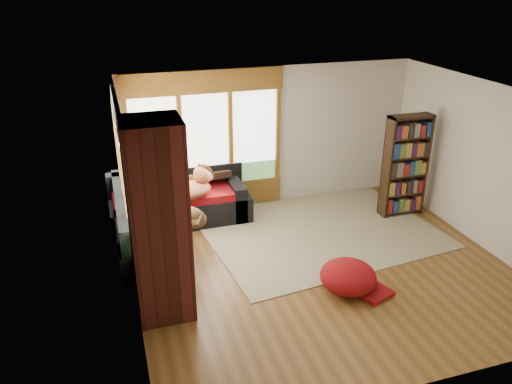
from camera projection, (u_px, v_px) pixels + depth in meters
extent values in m
plane|color=brown|center=(321.00, 267.00, 7.58)|extent=(5.50, 5.50, 0.00)
plane|color=white|center=(332.00, 97.00, 6.53)|extent=(5.50, 5.50, 0.00)
cube|color=silver|center=(270.00, 137.00, 9.24)|extent=(5.50, 0.04, 2.60)
cube|color=silver|center=(434.00, 285.00, 4.87)|extent=(5.50, 0.04, 2.60)
cube|color=silver|center=(127.00, 214.00, 6.30)|extent=(0.04, 5.00, 2.60)
cube|color=silver|center=(487.00, 168.00, 7.80)|extent=(0.04, 5.00, 2.60)
cube|color=olive|center=(206.00, 141.00, 8.86)|extent=(2.82, 0.10, 1.90)
cube|color=white|center=(206.00, 141.00, 8.86)|extent=(2.54, 0.09, 1.62)
cube|color=olive|center=(123.00, 176.00, 7.34)|extent=(0.10, 2.62, 1.90)
cube|color=white|center=(123.00, 176.00, 7.34)|extent=(0.09, 2.36, 1.62)
cube|color=#6B8857|center=(119.00, 134.00, 7.91)|extent=(0.03, 0.72, 0.90)
cube|color=#471914|center=(159.00, 222.00, 6.09)|extent=(0.70, 0.70, 2.60)
cube|color=black|center=(189.00, 212.00, 8.83)|extent=(2.20, 0.90, 0.42)
cube|color=black|center=(184.00, 184.00, 8.98)|extent=(2.20, 0.20, 0.38)
cube|color=black|center=(243.00, 200.00, 9.07)|extent=(0.20, 0.90, 0.60)
cube|color=maroon|center=(184.00, 202.00, 8.59)|extent=(1.90, 0.66, 0.12)
cube|color=black|center=(157.00, 234.00, 8.09)|extent=(0.90, 2.20, 0.42)
cube|color=black|center=(132.00, 215.00, 7.83)|extent=(0.20, 2.20, 0.38)
cube|color=black|center=(165.00, 260.00, 7.18)|extent=(0.90, 0.20, 0.60)
cube|color=maroon|center=(166.00, 228.00, 7.71)|extent=(0.66, 1.20, 0.12)
cube|color=maroon|center=(158.00, 203.00, 8.54)|extent=(0.66, 0.66, 0.12)
cube|color=beige|center=(320.00, 230.00, 8.63)|extent=(4.09, 3.30, 0.01)
cube|color=#321E10|center=(424.00, 164.00, 8.99)|extent=(0.04, 0.27, 1.87)
cube|color=#321E10|center=(386.00, 168.00, 8.78)|extent=(0.04, 0.27, 1.87)
cube|color=#321E10|center=(401.00, 164.00, 9.00)|extent=(0.80, 0.02, 1.87)
cube|color=#321E10|center=(399.00, 210.00, 9.24)|extent=(0.72, 0.25, 0.03)
cube|color=#321E10|center=(402.00, 193.00, 9.10)|extent=(0.72, 0.25, 0.03)
cube|color=#321E10|center=(404.00, 175.00, 8.96)|extent=(0.72, 0.25, 0.03)
cube|color=#321E10|center=(406.00, 156.00, 8.81)|extent=(0.72, 0.25, 0.03)
cube|color=#321E10|center=(409.00, 137.00, 8.67)|extent=(0.72, 0.25, 0.03)
cube|color=#321E10|center=(411.00, 117.00, 8.53)|extent=(0.72, 0.25, 0.03)
cube|color=#726659|center=(406.00, 167.00, 8.87)|extent=(0.68, 0.19, 1.71)
ellipsoid|color=maroon|center=(348.00, 276.00, 6.95)|extent=(0.80, 0.80, 0.43)
ellipsoid|color=brown|center=(188.00, 190.00, 8.38)|extent=(0.93, 0.74, 0.28)
sphere|color=brown|center=(203.00, 179.00, 8.48)|extent=(0.41, 0.41, 0.33)
cone|color=brown|center=(200.00, 173.00, 8.40)|extent=(0.15, 0.15, 0.14)
ellipsoid|color=#342113|center=(188.00, 217.00, 7.53)|extent=(0.72, 0.86, 0.25)
sphere|color=#342113|center=(178.00, 204.00, 7.67)|extent=(0.39, 0.39, 0.30)
cone|color=#342113|center=(179.00, 198.00, 7.58)|extent=(0.14, 0.14, 0.13)
cube|color=black|center=(224.00, 173.00, 8.97)|extent=(0.45, 0.12, 0.45)
cube|color=black|center=(191.00, 177.00, 8.81)|extent=(0.45, 0.12, 0.45)
cube|color=black|center=(140.00, 193.00, 8.16)|extent=(0.45, 0.12, 0.45)
cube|color=black|center=(147.00, 223.00, 7.20)|extent=(0.45, 0.12, 0.45)
cube|color=maroon|center=(157.00, 181.00, 8.65)|extent=(0.42, 0.12, 0.42)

